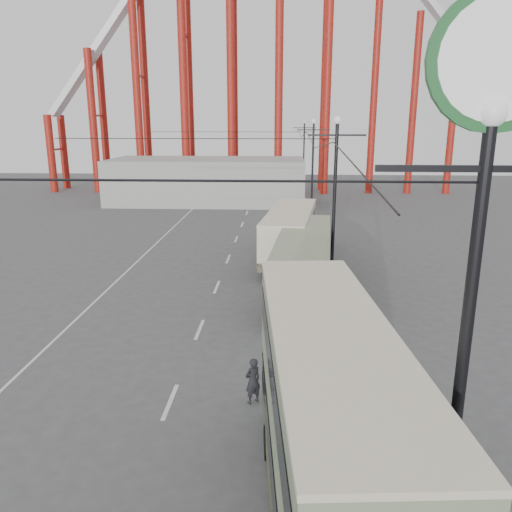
# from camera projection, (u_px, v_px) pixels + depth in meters

# --- Properties ---
(ground) EXTENTS (160.00, 160.00, 0.00)m
(ground) POSITION_uv_depth(u_px,v_px,m) (175.00, 488.00, 12.63)
(ground) COLOR #49494B
(ground) RESTS_ON ground
(road_markings) EXTENTS (12.52, 120.00, 0.01)m
(road_markings) POSITION_uv_depth(u_px,v_px,m) (226.00, 268.00, 31.68)
(road_markings) COLOR silver
(road_markings) RESTS_ON ground
(lamp_post_near) EXTENTS (3.20, 0.44, 10.80)m
(lamp_post_near) POSITION_uv_depth(u_px,v_px,m) (482.00, 198.00, 7.42)
(lamp_post_near) COLOR black
(lamp_post_near) RESTS_ON ground
(lamp_post_mid) EXTENTS (3.20, 0.44, 9.32)m
(lamp_post_mid) POSITION_uv_depth(u_px,v_px,m) (334.00, 200.00, 28.51)
(lamp_post_mid) COLOR black
(lamp_post_mid) RESTS_ON ground
(lamp_post_far) EXTENTS (3.20, 0.44, 9.32)m
(lamp_post_far) POSITION_uv_depth(u_px,v_px,m) (313.00, 167.00, 49.73)
(lamp_post_far) COLOR black
(lamp_post_far) RESTS_ON ground
(lamp_post_distant) EXTENTS (3.20, 0.44, 9.32)m
(lamp_post_distant) POSITION_uv_depth(u_px,v_px,m) (304.00, 154.00, 70.96)
(lamp_post_distant) COLOR black
(lamp_post_distant) RESTS_ON ground
(roller_coaster) EXTENTS (52.95, 5.00, 55.48)m
(roller_coaster) POSITION_uv_depth(u_px,v_px,m) (244.00, 6.00, 61.73)
(roller_coaster) COLOR maroon
(roller_coaster) RESTS_ON ground
(fairground_shed) EXTENTS (22.00, 10.00, 5.00)m
(fairground_shed) POSITION_uv_depth(u_px,v_px,m) (208.00, 181.00, 57.64)
(fairground_shed) COLOR #9A9A95
(fairground_shed) RESTS_ON ground
(double_decker_bus) EXTENTS (3.14, 9.60, 5.07)m
(double_decker_bus) POSITION_uv_depth(u_px,v_px,m) (327.00, 422.00, 10.54)
(double_decker_bus) COLOR #364022
(double_decker_bus) RESTS_ON ground
(single_decker_green) EXTENTS (3.71, 11.84, 3.29)m
(single_decker_green) POSITION_uv_depth(u_px,v_px,m) (304.00, 260.00, 26.59)
(single_decker_green) COLOR gray
(single_decker_green) RESTS_ON ground
(single_decker_cream) EXTENTS (4.00, 11.06, 3.36)m
(single_decker_cream) POSITION_uv_depth(u_px,v_px,m) (290.00, 232.00, 33.40)
(single_decker_cream) COLOR beige
(single_decker_cream) RESTS_ON ground
(pedestrian) EXTENTS (0.69, 0.65, 1.59)m
(pedestrian) POSITION_uv_depth(u_px,v_px,m) (253.00, 381.00, 16.30)
(pedestrian) COLOR black
(pedestrian) RESTS_ON ground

